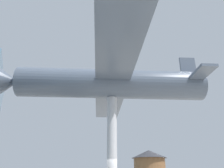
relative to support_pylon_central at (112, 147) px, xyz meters
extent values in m
cylinder|color=#B7B7BC|center=(0.00, 0.00, 0.00)|extent=(0.62, 0.62, 6.36)
cylinder|color=#4C5666|center=(0.00, 0.00, 4.16)|extent=(6.02, 12.37, 1.97)
cube|color=#4C5666|center=(0.00, 0.00, 4.16)|extent=(17.70, 8.13, 0.18)
cube|color=#4C5666|center=(-1.83, -5.15, 4.31)|extent=(5.76, 2.87, 0.18)
cube|color=#4C5666|center=(-1.83, -5.15, 5.36)|extent=(0.54, 1.10, 1.99)
cone|color=#4C5666|center=(2.27, 6.40, 4.16)|extent=(1.97, 1.65, 1.68)
cone|color=#2D2D33|center=(-7.19, 1.98, -0.99)|extent=(0.97, 0.97, 0.21)
camera|label=1|loc=(-12.55, 5.38, -1.51)|focal=35.00mm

